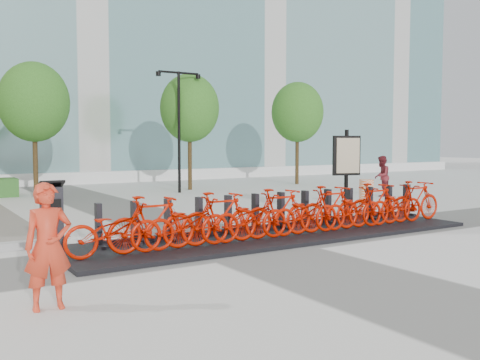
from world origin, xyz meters
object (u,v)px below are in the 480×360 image
kiosk (52,221)px  construction_barrel (366,193)px  worker_red (48,246)px  map_sign (347,159)px  pedestrian (382,176)px  bike_0 (114,230)px

kiosk → construction_barrel: bearing=17.8°
kiosk → worker_red: (-0.65, -2.69, 0.06)m
kiosk → map_sign: map_sign is taller
kiosk → pedestrian: bearing=22.6°
bike_0 → pedestrian: size_ratio=1.13×
map_sign → construction_barrel: bearing=50.5°
construction_barrel → bike_0: bearing=-160.6°
kiosk → worker_red: worker_red is taller
bike_0 → map_sign: size_ratio=0.73×
construction_barrel → map_sign: size_ratio=0.36×
worker_red → kiosk: bearing=78.0°
pedestrian → construction_barrel: pedestrian is taller
worker_red → construction_barrel: bearing=28.3°
worker_red → pedestrian: worker_red is taller
bike_0 → map_sign: (7.39, 1.97, 1.07)m
pedestrian → construction_barrel: 3.60m
bike_0 → worker_red: bearing=144.4°
kiosk → pedestrian: size_ratio=0.86×
pedestrian → map_sign: bearing=6.1°
kiosk → bike_0: bearing=-21.8°
worker_red → map_sign: 9.99m
bike_0 → worker_red: worker_red is taller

